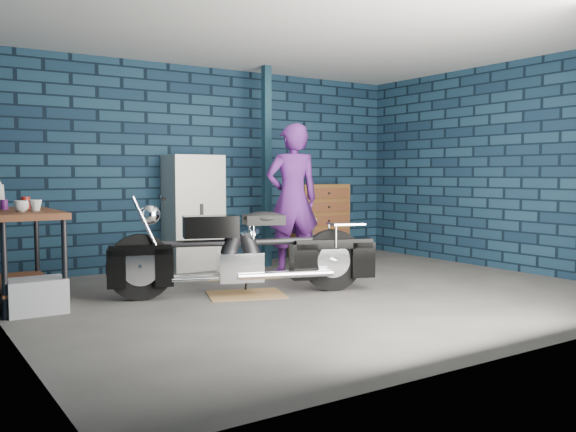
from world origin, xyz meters
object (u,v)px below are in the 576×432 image
workbench (22,257)px  storage_bin (36,296)px  tool_chest (320,221)px  shop_stool (304,241)px  motorcycle (246,245)px  locker (194,212)px  person (292,199)px

workbench → storage_bin: bearing=-87.7°
tool_chest → shop_stool: bearing=-142.3°
motorcycle → tool_chest: (2.31, 1.87, 0.03)m
locker → storage_bin: bearing=-145.4°
locker → tool_chest: size_ratio=1.36×
workbench → person: bearing=2.2°
person → locker: 1.34m
workbench → shop_stool: workbench is taller
tool_chest → storage_bin: bearing=-160.1°
motorcycle → locker: size_ratio=1.58×
storage_bin → tool_chest: 4.60m
person → storage_bin: bearing=25.8°
motorcycle → locker: bearing=100.7°
workbench → storage_bin: size_ratio=2.77×
workbench → locker: bearing=24.9°
person → workbench: bearing=17.0°
tool_chest → locker: bearing=180.0°
motorcycle → storage_bin: size_ratio=4.68×
person → tool_chest: (1.11, 0.94, -0.39)m
workbench → tool_chest: 4.45m
storage_bin → shop_stool: bearing=16.4°
shop_stool → tool_chest: bearing=37.7°
shop_stool → locker: bearing=162.0°
workbench → motorcycle: 2.17m
person → tool_chest: bearing=-125.1°
workbench → motorcycle: bearing=-21.9°
person → tool_chest: size_ratio=1.71×
motorcycle → storage_bin: 2.05m
workbench → shop_stool: bearing=9.0°
workbench → locker: size_ratio=0.93×
workbench → motorcycle: size_ratio=0.59×
motorcycle → person: bearing=56.7°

